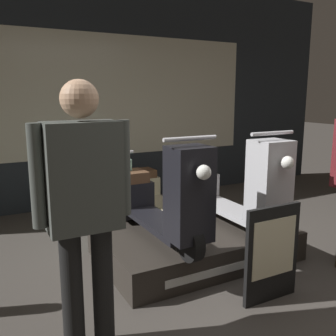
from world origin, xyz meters
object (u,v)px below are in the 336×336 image
at_px(scooter_backrow_0, 100,198).
at_px(price_sign_board, 272,253).
at_px(person_left_browsing, 84,199).
at_px(scooter_backrow_1, 166,189).
at_px(scooter_display_right, 234,189).
at_px(scooter_display_left, 161,200).

relative_size(scooter_backrow_0, price_sign_board, 2.04).
height_order(person_left_browsing, price_sign_board, person_left_browsing).
distance_m(scooter_backrow_1, price_sign_board, 2.16).
bearing_deg(scooter_display_right, scooter_display_left, 180.00).
height_order(scooter_display_left, scooter_backrow_0, scooter_display_left).
distance_m(scooter_display_left, price_sign_board, 1.05).
bearing_deg(scooter_display_left, scooter_backrow_1, 60.89).
bearing_deg(scooter_display_right, person_left_browsing, -155.61).
distance_m(scooter_backrow_0, price_sign_board, 2.25).
relative_size(scooter_display_left, scooter_display_right, 1.00).
bearing_deg(scooter_display_left, price_sign_board, -60.32).
height_order(scooter_display_left, person_left_browsing, person_left_browsing).
xyz_separation_m(scooter_backrow_0, person_left_browsing, (-0.74, -2.05, 0.60)).
distance_m(scooter_display_right, person_left_browsing, 1.91).
distance_m(scooter_display_left, scooter_backrow_1, 1.49).
height_order(scooter_display_right, scooter_backrow_0, scooter_display_right).
relative_size(scooter_display_right, person_left_browsing, 0.93).
distance_m(scooter_backrow_0, person_left_browsing, 2.26).
height_order(scooter_backrow_0, person_left_browsing, person_left_browsing).
distance_m(scooter_display_right, price_sign_board, 0.97).
height_order(scooter_display_right, scooter_backrow_1, scooter_display_right).
height_order(scooter_display_left, scooter_backrow_1, scooter_display_left).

